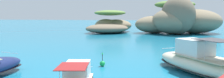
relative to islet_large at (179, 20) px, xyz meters
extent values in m
ellipsoid|color=#84755B|center=(-6.67, -0.39, -1.38)|extent=(14.63, 13.40, 5.02)
ellipsoid|color=#756651|center=(-0.63, -3.55, 1.25)|extent=(12.35, 13.15, 10.28)
ellipsoid|color=#84755B|center=(4.62, 1.72, -0.44)|extent=(16.51, 16.07, 6.88)
ellipsoid|color=#84755B|center=(-1.88, -2.60, -0.33)|extent=(14.06, 14.60, 7.11)
ellipsoid|color=#9E8966|center=(0.17, 1.45, -0.70)|extent=(8.71, 8.52, 6.36)
ellipsoid|color=#756651|center=(-0.46, 4.58, -0.59)|extent=(11.12, 12.55, 6.59)
ellipsoid|color=olive|center=(-1.26, 1.35, 4.37)|extent=(11.51, 10.47, 2.29)
ellipsoid|color=#9E8966|center=(-21.72, 1.33, -1.90)|extent=(7.68, 6.08, 3.98)
ellipsoid|color=#756651|center=(-20.23, -3.56, -2.53)|extent=(16.12, 15.51, 2.72)
ellipsoid|color=#84755B|center=(-18.82, 3.55, -1.97)|extent=(12.47, 12.92, 3.82)
ellipsoid|color=olive|center=(-20.27, 0.41, 1.99)|extent=(9.60, 8.73, 1.63)
cylinder|color=silver|center=(-19.77, -48.45, -2.12)|extent=(2.08, 0.49, 0.04)
ellipsoid|color=beige|center=(-2.24, -45.99, -3.00)|extent=(8.40, 10.42, 1.77)
ellipsoid|color=black|center=(-2.24, -45.99, -3.40)|extent=(8.57, 10.62, 0.21)
cube|color=#C6B793|center=(-1.80, -46.64, -2.24)|extent=(5.40, 6.25, 0.06)
cube|color=silver|center=(-2.53, -45.56, -1.48)|extent=(3.45, 3.65, 1.46)
cube|color=#2D4756|center=(-3.35, -44.33, -1.34)|extent=(1.87, 1.40, 0.77)
cylinder|color=silver|center=(-4.50, -42.61, -2.06)|extent=(1.84, 1.25, 0.04)
cube|color=#333338|center=(-1.22, -47.51, -0.57)|extent=(3.77, 3.96, 0.04)
cylinder|color=silver|center=(-2.13, -48.12, -1.41)|extent=(0.03, 0.03, 1.67)
cube|color=silver|center=(-11.14, -53.41, -2.16)|extent=(1.93, 2.34, 1.04)
cube|color=#2D4756|center=(-11.34, -52.36, -2.05)|extent=(1.47, 0.51, 0.56)
cylinder|color=silver|center=(-11.61, -50.92, -2.53)|extent=(1.55, 0.33, 0.04)
cube|color=maroon|center=(-10.83, -55.06, -1.52)|extent=(2.13, 2.52, 0.04)
cylinder|color=silver|center=(-11.60, -55.21, -2.11)|extent=(0.03, 0.03, 1.19)
cylinder|color=silver|center=(-10.06, -54.91, -2.11)|extent=(0.03, 0.03, 1.19)
sphere|color=green|center=(-11.55, -44.79, -3.60)|extent=(0.56, 0.56, 0.56)
cylinder|color=black|center=(-11.55, -44.79, -3.10)|extent=(0.06, 0.06, 1.00)
cone|color=green|center=(-11.55, -44.79, -2.50)|extent=(0.20, 0.20, 0.20)
camera|label=1|loc=(-5.95, -67.46, 1.54)|focal=36.37mm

